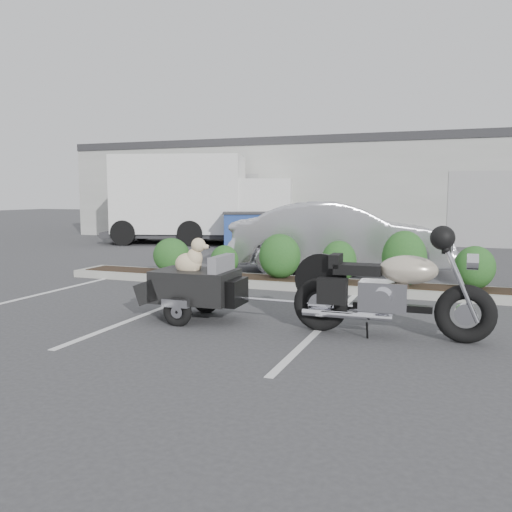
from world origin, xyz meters
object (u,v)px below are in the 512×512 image
(motorcycle, at_px, (389,292))
(dumpster, at_px, (251,230))
(sedan, at_px, (339,237))
(delivery_truck, at_px, (201,202))
(pet_trailer, at_px, (194,284))

(motorcycle, distance_m, dumpster, 11.29)
(sedan, xyz_separation_m, delivery_truck, (-6.36, 5.58, 0.71))
(pet_trailer, bearing_deg, delivery_truck, 115.01)
(motorcycle, distance_m, sedan, 5.78)
(pet_trailer, height_order, delivery_truck, delivery_truck)
(dumpster, relative_size, delivery_truck, 0.30)
(pet_trailer, relative_size, dumpster, 0.92)
(pet_trailer, height_order, sedan, sedan)
(pet_trailer, relative_size, delivery_truck, 0.28)
(pet_trailer, relative_size, sedan, 0.41)
(pet_trailer, height_order, dumpster, dumpster)
(pet_trailer, distance_m, delivery_truck, 12.32)
(sedan, height_order, dumpster, sedan)
(motorcycle, relative_size, delivery_truck, 0.35)
(delivery_truck, bearing_deg, dumpster, -43.06)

